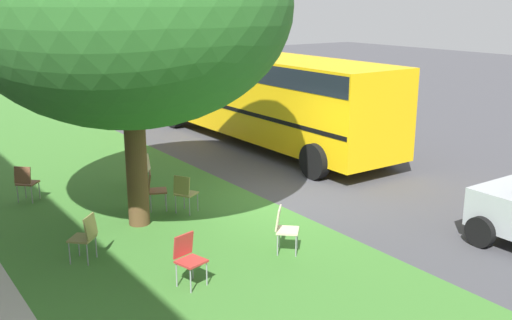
# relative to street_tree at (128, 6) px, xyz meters

# --- Properties ---
(ground) EXTENTS (80.00, 80.00, 0.00)m
(ground) POSITION_rel_street_tree_xyz_m (-0.50, -3.33, -4.47)
(ground) COLOR #424247
(grass_verge) EXTENTS (48.00, 6.00, 0.01)m
(grass_verge) POSITION_rel_street_tree_xyz_m (-0.50, -0.13, -4.47)
(grass_verge) COLOR #3D752D
(grass_verge) RESTS_ON ground
(street_tree) EXTENTS (6.40, 6.40, 6.84)m
(street_tree) POSITION_rel_street_tree_xyz_m (0.00, 0.00, 0.00)
(street_tree) COLOR brown
(street_tree) RESTS_ON ground
(chair_0) EXTENTS (0.59, 0.58, 0.88)m
(chair_0) POSITION_rel_street_tree_xyz_m (2.19, -1.06, -3.95)
(chair_0) COLOR beige
(chair_0) RESTS_ON ground
(chair_1) EXTENTS (0.59, 0.59, 0.88)m
(chair_1) POSITION_rel_street_tree_xyz_m (2.83, 1.57, -3.95)
(chair_1) COLOR brown
(chair_1) RESTS_ON ground
(chair_2) EXTENTS (0.59, 0.59, 0.88)m
(chair_2) POSITION_rel_street_tree_xyz_m (-2.91, -1.61, -3.95)
(chair_2) COLOR beige
(chair_2) RESTS_ON ground
(chair_3) EXTENTS (0.56, 0.57, 0.88)m
(chair_3) POSITION_rel_street_tree_xyz_m (0.02, -1.10, -3.95)
(chair_3) COLOR olive
(chair_3) RESTS_ON ground
(chair_4) EXTENTS (0.51, 0.50, 0.88)m
(chair_4) POSITION_rel_street_tree_xyz_m (-3.05, 0.48, -3.95)
(chair_4) COLOR #B7332D
(chair_4) RESTS_ON ground
(chair_5) EXTENTS (0.59, 0.59, 0.88)m
(chair_5) POSITION_rel_street_tree_xyz_m (-1.19, 1.55, -3.95)
(chair_5) COLOR olive
(chair_5) RESTS_ON ground
(chair_6) EXTENTS (0.54, 0.55, 0.88)m
(chair_6) POSITION_rel_street_tree_xyz_m (0.62, -0.66, -3.95)
(chair_6) COLOR brown
(chair_6) RESTS_ON ground
(school_bus) EXTENTS (10.40, 2.80, 2.88)m
(school_bus) POSITION_rel_street_tree_xyz_m (4.39, -6.42, -2.71)
(school_bus) COLOR yellow
(school_bus) RESTS_ON ground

